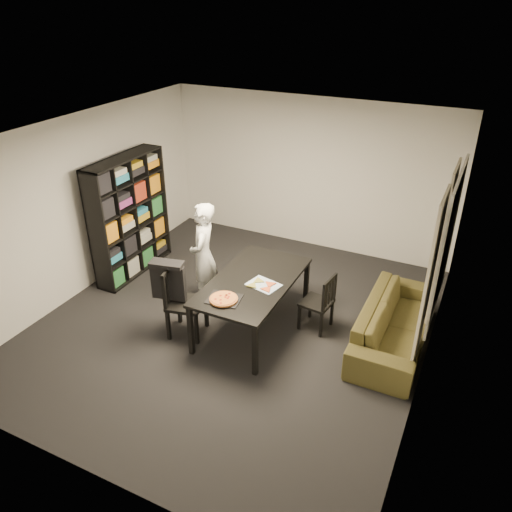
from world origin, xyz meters
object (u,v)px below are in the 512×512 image
at_px(chair_left, 179,297).
at_px(sofa, 395,324).
at_px(dining_table, 253,284).
at_px(bookshelf, 130,217).
at_px(chair_right, 322,300).
at_px(pepperoni_pizza, 224,299).
at_px(person, 203,256).
at_px(baking_tray, 224,299).

height_order(chair_left, sofa, chair_left).
relative_size(dining_table, chair_left, 1.82).
xyz_separation_m(chair_left, sofa, (2.61, 1.01, -0.26)).
bearing_deg(sofa, bookshelf, 88.97).
height_order(chair_right, sofa, chair_right).
relative_size(dining_table, pepperoni_pizza, 5.08).
height_order(person, sofa, person).
height_order(chair_left, chair_right, chair_left).
relative_size(bookshelf, person, 1.22).
xyz_separation_m(dining_table, pepperoni_pizza, (-0.10, -0.59, 0.09)).
height_order(bookshelf, sofa, bookshelf).
relative_size(dining_table, baking_tray, 4.45).
bearing_deg(bookshelf, baking_tray, -26.07).
distance_m(dining_table, person, 0.93).
relative_size(baking_tray, sofa, 0.20).
height_order(chair_left, baking_tray, chair_left).
bearing_deg(person, chair_right, 73.25).
distance_m(bookshelf, baking_tray, 2.58).
bearing_deg(person, pepperoni_pizza, 22.72).
relative_size(bookshelf, sofa, 0.94).
xyz_separation_m(dining_table, baking_tray, (-0.11, -0.56, 0.07)).
distance_m(bookshelf, chair_right, 3.31).
bearing_deg(chair_left, sofa, -81.18).
xyz_separation_m(pepperoni_pizza, sofa, (1.90, 1.08, -0.47)).
bearing_deg(chair_left, pepperoni_pizza, -108.20).
height_order(dining_table, baking_tray, baking_tray).
relative_size(pepperoni_pizza, sofa, 0.17).
relative_size(person, baking_tray, 3.91).
bearing_deg(dining_table, pepperoni_pizza, -99.91).
bearing_deg(person, baking_tray, 23.41).
relative_size(person, sofa, 0.78).
distance_m(dining_table, chair_right, 0.94).
bearing_deg(bookshelf, person, -12.21).
bearing_deg(pepperoni_pizza, chair_right, 45.10).
bearing_deg(pepperoni_pizza, baking_tray, 107.86).
bearing_deg(dining_table, sofa, 15.35).
height_order(bookshelf, dining_table, bookshelf).
xyz_separation_m(person, sofa, (2.69, 0.26, -0.49)).
relative_size(chair_left, sofa, 0.49).
bearing_deg(dining_table, baking_tray, -101.35).
xyz_separation_m(bookshelf, pepperoni_pizza, (2.32, -1.16, -0.18)).
bearing_deg(chair_right, chair_left, -54.92).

